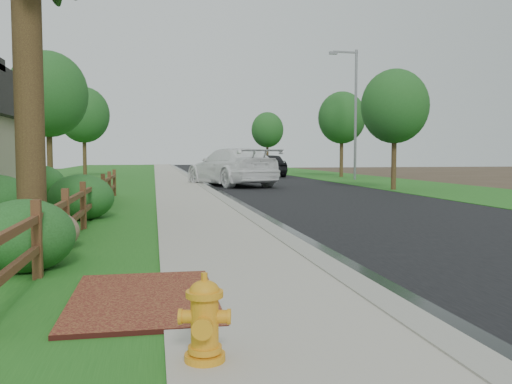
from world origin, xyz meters
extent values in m
plane|color=#3C3020|center=(0.00, 0.00, 0.00)|extent=(120.00, 120.00, 0.00)
cube|color=black|center=(4.60, 35.00, 0.01)|extent=(8.00, 90.00, 0.02)
cube|color=gray|center=(0.40, 35.00, 0.06)|extent=(0.40, 90.00, 0.12)
cube|color=black|center=(0.75, 35.00, 0.02)|extent=(0.50, 90.00, 0.00)
cube|color=#AAA494|center=(-0.90, 35.00, 0.05)|extent=(2.20, 90.00, 0.10)
cube|color=#1E5A19|center=(-2.80, 35.00, 0.03)|extent=(1.60, 90.00, 0.06)
cube|color=#1E5A19|center=(-8.00, 35.00, 0.02)|extent=(9.00, 90.00, 0.04)
cube|color=#1E5A19|center=(11.50, 35.00, 0.02)|extent=(6.00, 90.00, 0.04)
cube|color=maroon|center=(-2.20, -1.00, 0.06)|extent=(1.60, 2.40, 0.11)
cube|color=#4C2619|center=(-3.60, 0.40, 0.55)|extent=(0.12, 0.12, 1.10)
cube|color=#4C2619|center=(-3.60, 2.80, 0.55)|extent=(0.12, 0.12, 1.10)
cube|color=#4C2619|center=(-3.60, 5.20, 0.55)|extent=(0.12, 0.12, 1.10)
cube|color=#4C2619|center=(-3.60, 7.60, 0.55)|extent=(0.12, 0.12, 1.10)
cube|color=#4C2619|center=(-3.60, 10.00, 0.55)|extent=(0.12, 0.12, 1.10)
cube|color=#4C2619|center=(-3.60, 12.40, 0.55)|extent=(0.12, 0.12, 1.10)
cube|color=#4C2619|center=(-3.60, 14.80, 0.55)|extent=(0.12, 0.12, 1.10)
cube|color=#4C2619|center=(-3.60, -0.80, 0.45)|extent=(0.08, 2.35, 0.10)
cube|color=#4C2619|center=(-3.60, -0.80, 0.85)|extent=(0.08, 2.35, 0.10)
cube|color=#4C2619|center=(-3.60, 1.60, 0.45)|extent=(0.08, 2.35, 0.10)
cube|color=#4C2619|center=(-3.60, 1.60, 0.85)|extent=(0.08, 2.35, 0.10)
cube|color=#4C2619|center=(-3.60, 4.00, 0.45)|extent=(0.08, 2.35, 0.10)
cube|color=#4C2619|center=(-3.60, 4.00, 0.85)|extent=(0.08, 2.35, 0.10)
cube|color=#4C2619|center=(-3.60, 6.40, 0.45)|extent=(0.08, 2.35, 0.10)
cube|color=#4C2619|center=(-3.60, 6.40, 0.85)|extent=(0.08, 2.35, 0.10)
cube|color=#4C2619|center=(-3.60, 8.80, 0.45)|extent=(0.08, 2.35, 0.10)
cube|color=#4C2619|center=(-3.60, 8.80, 0.85)|extent=(0.08, 2.35, 0.10)
cube|color=#4C2619|center=(-3.60, 11.20, 0.45)|extent=(0.08, 2.35, 0.10)
cube|color=#4C2619|center=(-3.60, 11.20, 0.85)|extent=(0.08, 2.35, 0.10)
cube|color=#4C2619|center=(-3.60, 13.60, 0.45)|extent=(0.08, 2.35, 0.10)
cube|color=#4C2619|center=(-3.60, 13.60, 0.85)|extent=(0.08, 2.35, 0.10)
cylinder|color=#352115|center=(-4.30, 3.50, 2.75)|extent=(0.52, 0.52, 5.50)
cylinder|color=#F1AD1C|center=(-1.70, -3.00, 0.13)|extent=(0.32, 0.32, 0.06)
cylinder|color=#F1AD1C|center=(-1.70, -3.00, 0.38)|extent=(0.22, 0.22, 0.49)
cylinder|color=#F1AD1C|center=(-1.70, -3.00, 0.19)|extent=(0.26, 0.26, 0.05)
cylinder|color=#F1AD1C|center=(-1.70, -3.00, 0.62)|extent=(0.29, 0.29, 0.05)
ellipsoid|color=#F1AD1C|center=(-1.70, -3.00, 0.64)|extent=(0.23, 0.23, 0.18)
cylinder|color=#F1AD1C|center=(-1.70, -3.00, 0.76)|extent=(0.05, 0.05, 0.07)
cylinder|color=#F1AD1C|center=(-1.73, -3.14, 0.41)|extent=(0.16, 0.14, 0.14)
cylinder|color=#F1AD1C|center=(-1.86, -2.97, 0.45)|extent=(0.14, 0.13, 0.11)
cylinder|color=#F1AD1C|center=(-1.54, -3.03, 0.45)|extent=(0.14, 0.13, 0.11)
imported|color=white|center=(2.00, 21.58, 1.01)|extent=(4.79, 7.38, 1.99)
imported|color=black|center=(6.47, 33.08, 0.88)|extent=(2.13, 5.10, 1.73)
imported|color=black|center=(5.97, 39.57, 0.72)|extent=(1.63, 4.27, 1.39)
cylinder|color=gray|center=(10.85, 26.43, 4.20)|extent=(0.17, 0.17, 8.41)
cube|color=gray|center=(10.10, 26.39, 8.22)|extent=(1.68, 0.21, 0.11)
cube|color=gray|center=(9.26, 26.34, 8.13)|extent=(0.52, 0.23, 0.17)
ellipsoid|color=brown|center=(-3.90, 2.65, 0.37)|extent=(1.22, 0.98, 0.74)
ellipsoid|color=#1D4819|center=(-3.90, 1.05, 0.53)|extent=(1.75, 1.75, 1.06)
ellipsoid|color=#1D4819|center=(-3.90, 7.22, 0.59)|extent=(2.05, 2.05, 1.19)
ellipsoid|color=#1D4819|center=(-6.29, 14.00, 0.65)|extent=(2.24, 2.24, 1.30)
cylinder|color=#352115|center=(-7.00, 20.49, 2.00)|extent=(0.27, 0.27, 4.00)
ellipsoid|color=#1D4819|center=(-7.00, 20.49, 4.57)|extent=(3.74, 3.74, 4.11)
cylinder|color=#352115|center=(9.00, 16.65, 1.72)|extent=(0.24, 0.24, 3.44)
ellipsoid|color=#1D4819|center=(9.00, 16.65, 3.93)|extent=(3.14, 3.14, 3.45)
cylinder|color=#352115|center=(-7.00, 33.98, 1.99)|extent=(0.27, 0.27, 3.97)
ellipsoid|color=#1D4819|center=(-7.00, 33.98, 4.54)|extent=(3.67, 3.67, 4.04)
cylinder|color=#352115|center=(11.48, 30.81, 1.91)|extent=(0.26, 0.26, 3.82)
ellipsoid|color=#1D4819|center=(11.48, 30.81, 4.36)|extent=(3.45, 3.45, 3.80)
cylinder|color=#352115|center=(9.00, 45.38, 1.79)|extent=(0.25, 0.25, 3.59)
ellipsoid|color=#1D4819|center=(9.00, 45.38, 4.10)|extent=(3.17, 3.17, 3.48)
camera|label=1|loc=(-2.07, -7.10, 1.70)|focal=38.00mm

